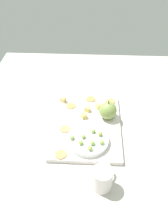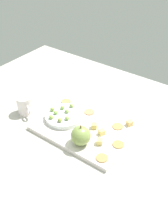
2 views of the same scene
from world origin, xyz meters
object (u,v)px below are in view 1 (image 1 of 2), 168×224
object	(u,v)px
cheese_cube_1	(88,109)
cracker_2	(91,99)
cracker_3	(61,154)
grape_3	(72,137)
serving_dish	(88,140)
grape_4	(93,131)
platter	(86,125)
grape_0	(81,143)
grape_6	(102,142)
cup	(102,179)
grape_1	(90,148)
cheese_cube_2	(84,116)
cracker_1	(71,106)
cheese_cube_3	(63,100)
grape_5	(100,134)
grape_7	(83,136)
apple_whole	(108,110)
cheese_cube_0	(99,106)
grape_2	(92,143)
cracker_0	(111,101)
cracker_4	(65,129)

from	to	relation	value
cheese_cube_1	cracker_2	world-z (taller)	cheese_cube_1
cracker_3	grape_3	distance (cm)	7.79
serving_dish	grape_4	bearing A→B (deg)	-30.78
platter	grape_0	distance (cm)	13.94
grape_6	cup	bearing A→B (deg)	-179.64
cup	grape_1	bearing A→B (deg)	19.64
cheese_cube_2	cup	xyz separation A→B (cm)	(-32.25, -7.71, 1.30)
serving_dish	cracker_3	xyz separation A→B (cm)	(-6.84, 9.76, -0.83)
cracker_1	cup	xyz separation A→B (cm)	(-39.78, -14.10, 2.21)
cheese_cube_3	grape_5	bearing A→B (deg)	-143.41
grape_5	grape_7	world-z (taller)	grape_5
platter	grape_5	world-z (taller)	grape_5
grape_3	cup	world-z (taller)	cup
apple_whole	grape_3	distance (cm)	21.13
cheese_cube_3	cracker_1	xyz separation A→B (cm)	(-3.41, -3.89, -0.91)
cheese_cube_0	grape_2	bearing A→B (deg)	174.58
cheese_cube_3	grape_7	world-z (taller)	grape_7
cracker_1	cracker_0	bearing A→B (deg)	-77.17
cracker_1	grape_5	distance (cm)	24.15
cup	grape_0	bearing A→B (deg)	28.19
cheese_cube_3	cracker_4	size ratio (longest dim) A/B	0.50
cheese_cube_0	cracker_4	world-z (taller)	cheese_cube_0
cracker_3	grape_4	distance (cm)	15.86
cheese_cube_3	cracker_1	world-z (taller)	cheese_cube_3
cheese_cube_2	grape_6	distance (cm)	18.36
cheese_cube_2	grape_5	bearing A→B (deg)	-150.40
cracker_3	grape_5	size ratio (longest dim) A/B	2.37
cracker_2	cheese_cube_3	bearing A→B (deg)	99.29
serving_dish	cracker_0	distance (cm)	27.82
apple_whole	cheese_cube_0	distance (cm)	7.76
cheese_cube_2	grape_7	world-z (taller)	grape_7
platter	cheese_cube_3	distance (cm)	18.81
cracker_0	grape_2	bearing A→B (deg)	164.47
cup	cracker_1	bearing A→B (deg)	19.51
cracker_4	grape_2	xyz separation A→B (cm)	(-9.30, -11.53, 2.70)
cracker_0	grape_3	bearing A→B (deg)	148.83
serving_dish	grape_1	world-z (taller)	grape_1
grape_7	platter	bearing A→B (deg)	-3.65
cheese_cube_0	grape_5	bearing A→B (deg)	-178.08
grape_1	grape_4	distance (cm)	9.07
cracker_2	grape_1	bearing A→B (deg)	-178.89
grape_1	grape_6	distance (cm)	5.40
apple_whole	grape_2	bearing A→B (deg)	160.90
platter	grape_4	world-z (taller)	grape_4
cracker_0	grape_4	size ratio (longest dim) A/B	2.37
grape_6	cracker_1	bearing A→B (deg)	30.11
cracker_4	grape_6	size ratio (longest dim) A/B	2.37
grape_1	grape_4	world-z (taller)	grape_1
grape_3	grape_5	xyz separation A→B (cm)	(2.37, -10.92, 0.07)
grape_3	grape_5	size ratio (longest dim) A/B	1.00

